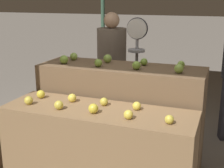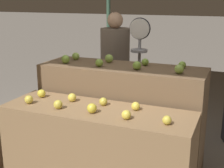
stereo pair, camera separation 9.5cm
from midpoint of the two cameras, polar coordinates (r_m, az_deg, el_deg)
display_counter_front at (r=2.86m, az=-1.69°, el=-12.53°), size 1.68×0.55×0.84m
display_counter_back at (r=3.31m, az=2.59°, el=-6.02°), size 1.68×0.55×1.09m
apple_front_0 at (r=2.90m, az=-14.07°, el=-2.77°), size 0.08×0.08×0.08m
apple_front_1 at (r=2.71m, az=-8.86°, el=-3.72°), size 0.08×0.08×0.08m
apple_front_2 at (r=2.59m, az=-2.74°, el=-4.45°), size 0.08×0.08×0.08m
apple_front_3 at (r=2.46m, az=3.73°, el=-5.65°), size 0.07×0.07×0.07m
apple_front_4 at (r=2.40m, az=11.14°, el=-6.51°), size 0.07×0.07×0.07m
apple_front_5 at (r=3.05m, az=-11.90°, el=-1.71°), size 0.08×0.08×0.08m
apple_front_6 at (r=2.89m, az=-6.39°, el=-2.46°), size 0.08×0.08×0.08m
apple_front_7 at (r=2.76m, az=-0.63°, el=-3.24°), size 0.07×0.07×0.07m
apple_front_8 at (r=2.66m, az=5.36°, el=-4.06°), size 0.07×0.07×0.07m
apple_back_0 at (r=3.30m, az=-7.69°, el=4.51°), size 0.09×0.09×0.09m
apple_back_1 at (r=3.11m, az=-1.48°, el=3.90°), size 0.08×0.08×0.08m
apple_back_2 at (r=2.99m, az=5.49°, el=3.38°), size 0.08×0.08×0.08m
apple_back_3 at (r=2.90m, az=13.13°, el=2.66°), size 0.09×0.09×0.09m
apple_back_4 at (r=3.47m, az=-5.87°, el=5.06°), size 0.08×0.08×0.08m
apple_back_5 at (r=3.31m, az=0.27°, el=4.67°), size 0.09×0.09×0.09m
apple_back_6 at (r=3.19m, az=6.93°, el=4.00°), size 0.07×0.07×0.07m
apple_back_7 at (r=3.11m, az=13.57°, el=3.38°), size 0.07×0.07×0.07m
produce_scale at (r=3.75m, az=5.72°, el=5.38°), size 0.25×0.20×1.54m
person_vendor_at_scale at (r=4.21m, az=1.21°, el=3.74°), size 0.53×0.53×1.58m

